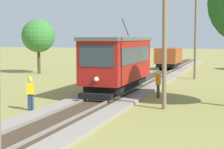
% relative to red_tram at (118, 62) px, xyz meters
% --- Properties ---
extents(red_tram, '(2.60, 8.54, 4.79)m').
position_rel_red_tram_xyz_m(red_tram, '(0.00, 0.00, 0.00)').
color(red_tram, maroon).
rests_on(red_tram, rail_right).
extents(freight_car, '(2.40, 5.20, 2.31)m').
position_rel_red_tram_xyz_m(freight_car, '(-0.00, 19.20, -0.64)').
color(freight_car, '#93471E').
rests_on(freight_car, rail_right).
extents(utility_pole_near_tram, '(1.40, 0.57, 8.16)m').
position_rel_red_tram_xyz_m(utility_pole_near_tram, '(3.88, -4.23, 1.99)').
color(utility_pole_near_tram, '#7A664C').
rests_on(utility_pole_near_tram, ground).
extents(utility_pole_mid, '(1.40, 0.31, 8.29)m').
position_rel_red_tram_xyz_m(utility_pole_mid, '(3.88, 10.92, 2.05)').
color(utility_pole_mid, '#7A664C').
rests_on(utility_pole_mid, ground).
extents(gravel_pile, '(2.80, 2.80, 1.25)m').
position_rel_red_tram_xyz_m(gravel_pile, '(-5.43, 20.44, -1.57)').
color(gravel_pile, gray).
rests_on(gravel_pile, ground).
extents(track_worker, '(0.44, 0.37, 1.78)m').
position_rel_red_tram_xyz_m(track_worker, '(-2.66, -6.67, -1.21)').
color(track_worker, navy).
rests_on(track_worker, ground).
extents(second_worker, '(0.27, 0.40, 1.78)m').
position_rel_red_tram_xyz_m(second_worker, '(2.82, -0.50, -1.21)').
color(second_worker, '#38332D').
rests_on(second_worker, ground).
extents(tree_horizon, '(3.53, 3.53, 5.78)m').
position_rel_red_tram_xyz_m(tree_horizon, '(-12.52, 11.25, 1.81)').
color(tree_horizon, '#4C3823').
rests_on(tree_horizon, ground).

